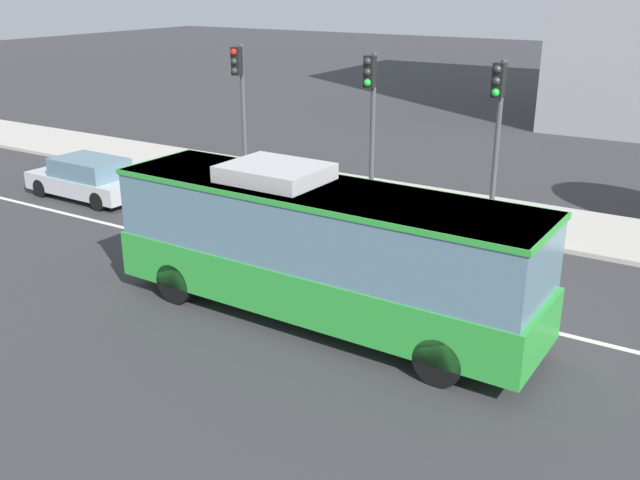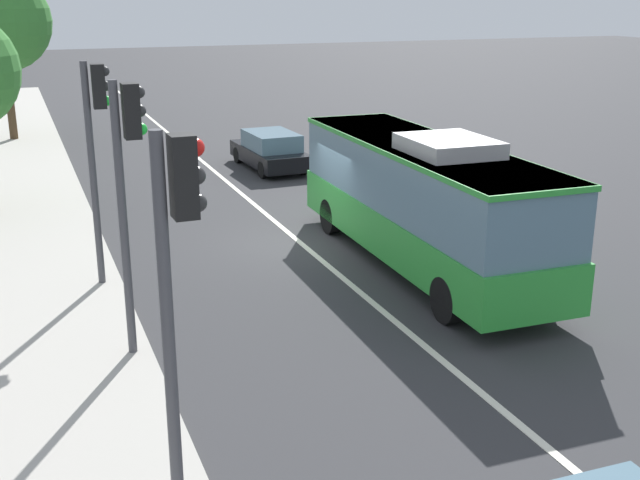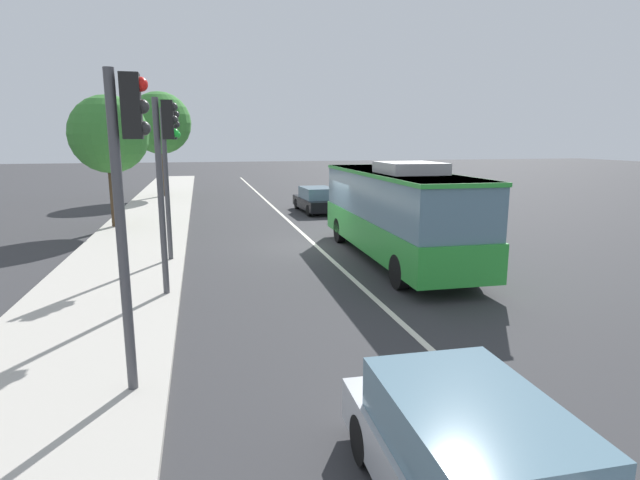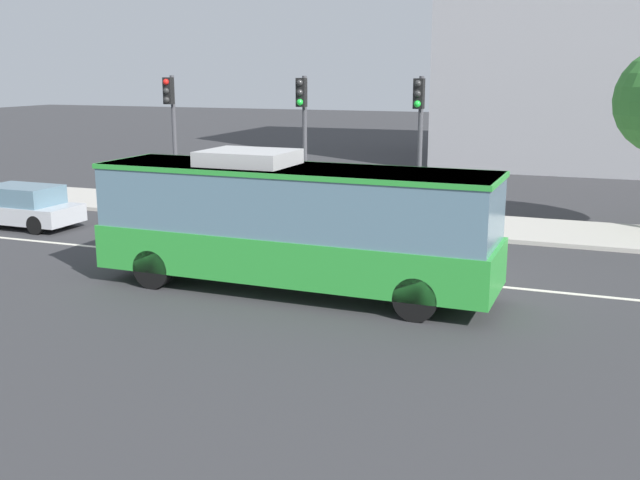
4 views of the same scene
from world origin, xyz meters
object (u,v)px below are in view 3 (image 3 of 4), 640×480
at_px(sedan_black, 316,200).
at_px(sedan_silver, 477,472).
at_px(traffic_light_near_corner, 170,158).
at_px(traffic_light_far_corner, 165,164).
at_px(street_tree_kerbside_centre, 160,123).
at_px(traffic_light_mid_block, 128,180).
at_px(street_tree_kerbside_left, 109,135).
at_px(transit_bus, 395,209).

bearing_deg(sedan_black, sedan_silver, 168.77).
bearing_deg(sedan_silver, sedan_black, 172.14).
relative_size(sedan_black, traffic_light_near_corner, 0.88).
height_order(traffic_light_far_corner, street_tree_kerbside_centre, street_tree_kerbside_centre).
distance_m(sedan_black, sedan_silver, 24.54).
relative_size(traffic_light_near_corner, traffic_light_far_corner, 1.00).
distance_m(sedan_black, traffic_light_mid_block, 21.84).
relative_size(sedan_silver, street_tree_kerbside_centre, 0.60).
height_order(sedan_silver, traffic_light_far_corner, traffic_light_far_corner).
relative_size(sedan_silver, street_tree_kerbside_left, 0.73).
height_order(transit_bus, traffic_light_far_corner, traffic_light_far_corner).
bearing_deg(street_tree_kerbside_centre, transit_bus, -157.42).
height_order(traffic_light_mid_block, traffic_light_far_corner, same).
relative_size(traffic_light_mid_block, traffic_light_far_corner, 1.00).
distance_m(sedan_black, street_tree_kerbside_centre, 14.19).
xyz_separation_m(transit_bus, traffic_light_near_corner, (1.34, 7.49, 1.75)).
bearing_deg(transit_bus, street_tree_kerbside_centre, 23.73).
height_order(traffic_light_near_corner, traffic_light_far_corner, same).
bearing_deg(traffic_light_far_corner, sedan_silver, -69.86).
xyz_separation_m(sedan_black, sedan_silver, (-24.24, 3.83, 0.00)).
bearing_deg(traffic_light_near_corner, transit_bus, -7.17).
distance_m(traffic_light_mid_block, street_tree_kerbside_centre, 30.17).
xyz_separation_m(traffic_light_mid_block, traffic_light_far_corner, (5.34, -0.22, 0.00)).
xyz_separation_m(sedan_silver, traffic_light_far_corner, (9.30, 3.57, 2.84)).
relative_size(sedan_silver, traffic_light_near_corner, 0.87).
bearing_deg(traffic_light_mid_block, traffic_light_near_corner, 87.96).
bearing_deg(street_tree_kerbside_left, street_tree_kerbside_centre, -5.88).
distance_m(transit_bus, street_tree_kerbside_centre, 24.13).
distance_m(traffic_light_mid_block, traffic_light_far_corner, 5.34).
bearing_deg(traffic_light_mid_block, sedan_silver, -47.67).
xyz_separation_m(street_tree_kerbside_left, street_tree_kerbside_centre, (13.14, -1.35, 0.93)).
bearing_deg(transit_bus, traffic_light_mid_block, 137.70).
bearing_deg(street_tree_kerbside_left, traffic_light_far_corner, -164.91).
bearing_deg(sedan_silver, street_tree_kerbside_left, -161.14).
distance_m(sedan_silver, traffic_light_near_corner, 14.12).
bearing_deg(transit_bus, sedan_silver, 163.47).
bearing_deg(street_tree_kerbside_centre, sedan_silver, -171.08).
bearing_deg(transit_bus, sedan_black, 1.15).
relative_size(traffic_light_mid_block, street_tree_kerbside_left, 0.84).
xyz_separation_m(sedan_silver, street_tree_kerbside_centre, (34.05, 5.34, 4.59)).
height_order(sedan_silver, traffic_light_near_corner, traffic_light_near_corner).
relative_size(transit_bus, sedan_black, 2.20).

